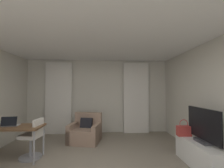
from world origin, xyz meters
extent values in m
cube|color=beige|center=(0.00, 3.03, 1.30)|extent=(5.12, 0.06, 2.60)
cube|color=white|center=(0.00, 0.00, 2.63)|extent=(5.12, 6.12, 0.06)
cube|color=silver|center=(-1.38, 2.90, 1.25)|extent=(0.90, 0.06, 2.50)
cube|color=silver|center=(1.38, 2.90, 1.25)|extent=(0.90, 0.06, 2.50)
cube|color=#997A66|center=(-0.34, 2.03, 0.20)|extent=(0.99, 0.93, 0.40)
cube|color=#997A66|center=(-0.27, 2.34, 0.61)|extent=(0.86, 0.31, 0.42)
cube|color=#997A66|center=(0.02, 1.96, 0.27)|extent=(0.28, 0.78, 0.54)
cube|color=#997A66|center=(-0.69, 2.11, 0.27)|extent=(0.28, 0.78, 0.54)
cube|color=black|center=(-0.32, 2.14, 0.50)|extent=(0.39, 0.27, 0.37)
cube|color=brown|center=(-1.80, 0.98, 0.72)|extent=(1.27, 0.59, 0.04)
cylinder|color=#99999E|center=(-1.21, 1.22, 0.35)|extent=(0.04, 0.04, 0.70)
cylinder|color=#99999E|center=(-1.21, 0.73, 0.35)|extent=(0.04, 0.04, 0.70)
cylinder|color=gray|center=(-1.43, 1.05, 0.23)|extent=(0.06, 0.06, 0.46)
cylinder|color=gray|center=(-1.43, 1.05, 0.02)|extent=(0.48, 0.48, 0.04)
cube|color=silver|center=(-1.43, 1.05, 0.50)|extent=(0.45, 0.45, 0.08)
cube|color=silver|center=(-1.26, 1.03, 0.71)|extent=(0.11, 0.36, 0.34)
cube|color=#ADADB2|center=(-1.86, 1.04, 0.74)|extent=(0.34, 0.26, 0.02)
cube|color=black|center=(-1.85, 0.93, 0.85)|extent=(0.32, 0.09, 0.20)
cube|color=white|center=(2.18, 0.45, 0.25)|extent=(0.49, 1.24, 0.50)
cube|color=#333338|center=(2.18, 0.41, 0.53)|extent=(0.20, 0.36, 0.06)
cube|color=black|center=(2.18, 0.41, 0.87)|extent=(0.04, 0.95, 0.62)
cube|color=#B73833|center=(2.03, 0.86, 0.61)|extent=(0.30, 0.14, 0.22)
torus|color=#B73833|center=(2.03, 0.86, 0.77)|extent=(0.20, 0.02, 0.20)
camera|label=1|loc=(0.24, -2.50, 1.55)|focal=24.24mm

